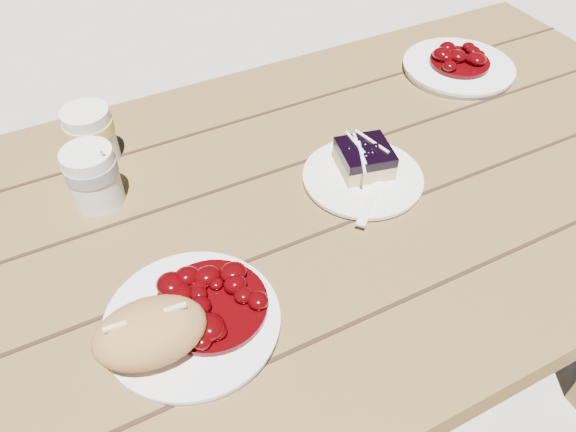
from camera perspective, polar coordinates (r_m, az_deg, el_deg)
name	(u,v)px	position (r m, az deg, el deg)	size (l,w,h in m)	color
picnic_table	(193,306)	(0.97, -9.65, -9.03)	(2.00, 1.55, 0.75)	brown
main_plate	(192,323)	(0.75, -9.68, -10.64)	(0.22, 0.22, 0.02)	white
goulash_stew	(210,298)	(0.73, -7.88, -8.24)	(0.15, 0.15, 0.04)	#430204
bread_roll	(150,333)	(0.70, -13.83, -11.42)	(0.14, 0.09, 0.07)	#AA7741
dessert_plate	(363,178)	(0.94, 7.59, 3.84)	(0.19, 0.19, 0.01)	white
blueberry_cake	(364,158)	(0.93, 7.77, 5.86)	(0.10, 0.10, 0.05)	#D0BB71
fork_dessert	(371,199)	(0.89, 8.45, 1.73)	(0.03, 0.16, 0.01)	white
coffee_cup	(93,177)	(0.92, -19.18, 3.80)	(0.08, 0.08, 0.10)	white
second_plate	(458,68)	(1.26, 16.89, 14.18)	(0.22, 0.22, 0.02)	white
second_stew	(461,55)	(1.24, 17.18, 15.32)	(0.12, 0.12, 0.04)	#430204
second_cup	(91,135)	(1.00, -19.36, 7.74)	(0.08, 0.08, 0.10)	white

